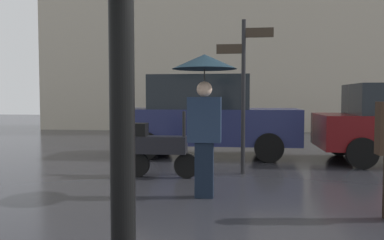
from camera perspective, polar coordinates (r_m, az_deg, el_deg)
pedestrian_with_umbrella at (r=5.82m, az=1.79°, el=4.46°), size 0.95×0.95×2.12m
parked_scooter at (r=7.38m, az=-4.74°, el=-4.00°), size 1.39×0.32×1.23m
parked_car_left at (r=10.03m, az=2.06°, el=0.63°), size 4.45×1.86×2.04m
street_signpost at (r=7.68m, az=7.46°, el=5.57°), size 1.08×0.08×2.97m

